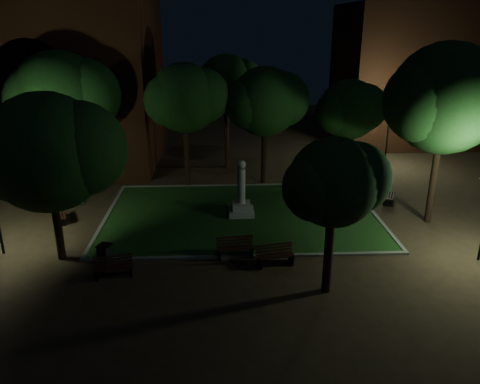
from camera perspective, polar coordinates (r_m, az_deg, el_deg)
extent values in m
plane|color=#3E2C1D|center=(24.88, 0.39, -4.66)|extent=(80.00, 80.00, 0.00)
cube|color=#204718|center=(26.69, 0.16, -2.80)|extent=(15.00, 10.00, 0.08)
cube|color=slate|center=(22.07, 0.82, -7.85)|extent=(15.40, 0.20, 0.12)
cube|color=slate|center=(31.45, -0.29, 0.81)|extent=(15.40, 0.20, 0.12)
cube|color=slate|center=(27.41, -15.94, -2.94)|extent=(0.20, 10.00, 0.12)
cube|color=slate|center=(28.08, 15.86, -2.38)|extent=(0.20, 10.00, 0.12)
cube|color=#AEAA9E|center=(26.62, 0.16, -2.42)|extent=(1.40, 1.40, 0.30)
cube|color=#AEAA9E|center=(26.49, 0.16, -1.72)|extent=(1.00, 1.00, 0.40)
cylinder|color=#AEAA9E|center=(26.07, 0.17, 0.73)|extent=(0.44, 0.44, 2.00)
sphere|color=#AEAA9E|center=(25.69, 0.17, 3.37)|extent=(0.50, 0.50, 0.50)
cube|color=#4B2112|center=(39.58, -25.38, 13.93)|extent=(20.00, 12.00, 15.00)
cube|color=black|center=(34.87, -22.53, 7.07)|extent=(5.00, 3.00, 7.00)
cylinder|color=black|center=(34.36, -23.30, 12.75)|extent=(5.00, 3.00, 5.00)
plane|color=orange|center=(35.98, -21.91, 7.50)|extent=(6.30, 0.00, 6.30)
cube|color=#4B2112|center=(46.94, 22.14, 13.16)|extent=(16.00, 10.00, 12.00)
cylinder|color=black|center=(22.85, -21.37, -3.61)|extent=(0.36, 0.36, 3.51)
sphere|color=#1E461A|center=(21.82, -22.46, 4.46)|extent=(5.25, 5.25, 5.25)
sphere|color=#1E461A|center=(21.57, -19.03, 4.99)|extent=(4.20, 4.20, 4.20)
sphere|color=#1E461A|center=(21.95, -25.26, 3.87)|extent=(3.94, 3.94, 3.94)
cylinder|color=black|center=(31.03, -6.52, 4.70)|extent=(0.36, 0.36, 4.56)
sphere|color=#1E461A|center=(30.30, -6.79, 11.31)|extent=(4.43, 4.43, 4.43)
sphere|color=#1E461A|center=(30.42, -4.64, 11.60)|extent=(3.55, 3.55, 3.55)
sphere|color=#1E461A|center=(30.09, -8.53, 10.98)|extent=(3.33, 3.33, 3.33)
cylinder|color=black|center=(31.69, 2.94, 4.77)|extent=(0.36, 0.36, 4.18)
sphere|color=#1E461A|center=(30.98, 3.05, 10.95)|extent=(4.55, 4.55, 4.55)
sphere|color=#1E461A|center=(31.29, 5.13, 11.18)|extent=(3.64, 3.64, 3.64)
sphere|color=#1E461A|center=(30.62, 1.38, 10.68)|extent=(3.41, 3.41, 3.41)
cylinder|color=black|center=(33.63, 12.76, 4.68)|extent=(0.36, 0.36, 3.60)
sphere|color=#1E461A|center=(32.99, 13.16, 9.77)|extent=(4.10, 4.10, 4.10)
sphere|color=#1E461A|center=(33.45, 14.80, 9.94)|extent=(3.28, 3.28, 3.28)
sphere|color=#1E461A|center=(32.51, 11.88, 9.54)|extent=(3.08, 3.08, 3.08)
cylinder|color=black|center=(27.11, 22.53, 1.59)|extent=(0.36, 0.36, 5.06)
sphere|color=#1E461A|center=(26.21, 23.75, 10.40)|extent=(5.66, 5.66, 5.66)
sphere|color=#1E461A|center=(27.02, 26.34, 10.48)|extent=(4.53, 4.53, 4.53)
sphere|color=#1E461A|center=(25.48, 21.68, 10.21)|extent=(4.25, 4.25, 4.25)
cylinder|color=black|center=(19.04, 10.74, -7.02)|extent=(0.36, 0.36, 3.65)
sphere|color=#1E461A|center=(17.94, 11.32, 1.18)|extent=(3.48, 3.48, 3.48)
sphere|color=#1E461A|center=(18.32, 13.84, 1.70)|extent=(2.78, 2.78, 2.78)
sphere|color=#1E461A|center=(17.54, 9.32, 0.53)|extent=(2.61, 2.61, 2.61)
cylinder|color=black|center=(31.80, -20.21, 3.83)|extent=(0.36, 0.36, 4.41)
sphere|color=#1E461A|center=(31.04, -21.07, 10.73)|extent=(5.61, 5.61, 5.61)
sphere|color=#1E461A|center=(30.81, -18.45, 11.16)|extent=(4.49, 4.49, 4.49)
sphere|color=#1E461A|center=(31.14, -23.20, 10.30)|extent=(4.21, 4.21, 4.21)
cylinder|color=black|center=(35.19, -1.63, 6.96)|extent=(0.36, 0.36, 4.95)
sphere|color=#1E461A|center=(34.55, -1.69, 13.02)|extent=(4.22, 4.22, 4.22)
sphere|color=#1E461A|center=(34.77, 0.09, 13.24)|extent=(3.38, 3.38, 3.38)
sphere|color=#1E461A|center=(34.26, -3.13, 12.77)|extent=(3.17, 3.17, 3.17)
cylinder|color=black|center=(35.88, -20.51, 5.60)|extent=(0.12, 0.12, 4.52)
cylinder|color=black|center=(35.44, -20.95, 9.13)|extent=(0.90, 0.08, 0.08)
sphere|color=#D8FFD8|center=(35.58, -21.64, 9.09)|extent=(0.28, 0.28, 0.28)
sphere|color=#D8FFD8|center=(35.30, -20.25, 9.18)|extent=(0.28, 0.28, 0.28)
cylinder|color=black|center=(37.00, 17.52, 6.28)|extent=(0.12, 0.12, 4.43)
cylinder|color=black|center=(36.58, 17.88, 9.65)|extent=(0.90, 0.08, 0.08)
sphere|color=#D8FFD8|center=(36.43, 17.20, 9.68)|extent=(0.28, 0.28, 0.28)
sphere|color=#D8FFD8|center=(36.74, 18.54, 9.62)|extent=(0.28, 0.28, 0.28)
cube|color=black|center=(21.94, -2.51, -7.53)|extent=(0.14, 0.60, 0.48)
cube|color=black|center=(22.15, 1.41, -7.23)|extent=(0.14, 0.60, 0.48)
cube|color=black|center=(21.71, -0.44, -7.08)|extent=(1.73, 0.30, 0.04)
cube|color=black|center=(21.84, -0.50, -6.91)|extent=(1.73, 0.30, 0.04)
cube|color=black|center=(21.97, -0.56, -6.73)|extent=(1.73, 0.30, 0.04)
cube|color=black|center=(22.11, -0.63, -6.56)|extent=(1.73, 0.30, 0.04)
cube|color=black|center=(22.12, -0.65, -6.23)|extent=(1.73, 0.27, 0.10)
cube|color=black|center=(22.05, -0.66, -5.88)|extent=(1.73, 0.27, 0.10)
cube|color=black|center=(21.99, -0.66, -5.52)|extent=(1.73, 0.27, 0.10)
cube|color=black|center=(21.22, 2.37, -8.54)|extent=(0.18, 0.59, 0.47)
cube|color=black|center=(21.63, 6.24, -8.06)|extent=(0.18, 0.59, 0.47)
cube|color=black|center=(21.10, 4.54, -8.00)|extent=(1.70, 0.42, 0.04)
cube|color=black|center=(21.23, 4.41, -7.82)|extent=(1.70, 0.42, 0.04)
cube|color=black|center=(21.35, 4.29, -7.64)|extent=(1.70, 0.42, 0.04)
cube|color=black|center=(21.48, 4.17, -7.46)|extent=(1.70, 0.42, 0.04)
cube|color=black|center=(21.48, 4.12, -7.13)|extent=(1.70, 0.39, 0.10)
cube|color=black|center=(21.42, 4.13, -6.77)|extent=(1.70, 0.39, 0.10)
cube|color=black|center=(21.35, 4.14, -6.41)|extent=(1.70, 0.39, 0.10)
cube|color=black|center=(21.18, -17.05, -9.57)|extent=(0.19, 0.56, 0.45)
cube|color=black|center=(21.16, -13.14, -9.22)|extent=(0.19, 0.56, 0.45)
cube|color=black|center=(20.85, -15.13, -9.13)|extent=(1.61, 0.46, 0.04)
cube|color=black|center=(20.97, -15.14, -8.94)|extent=(1.61, 0.46, 0.04)
cube|color=black|center=(21.10, -15.15, -8.76)|extent=(1.61, 0.46, 0.04)
cube|color=black|center=(21.23, -15.16, -8.58)|extent=(1.61, 0.46, 0.04)
cube|color=black|center=(21.24, -15.19, -8.26)|extent=(1.61, 0.43, 0.10)
cube|color=black|center=(21.17, -15.23, -7.92)|extent=(1.61, 0.43, 0.10)
cube|color=black|center=(21.11, -15.26, -7.57)|extent=(1.61, 0.43, 0.10)
cube|color=black|center=(28.21, -21.10, -2.58)|extent=(0.49, 0.23, 0.40)
cube|color=black|center=(27.02, -20.92, -3.53)|extent=(0.49, 0.23, 0.40)
cube|color=black|center=(27.53, -21.48, -2.70)|extent=(0.60, 1.39, 0.04)
cube|color=black|center=(27.54, -21.22, -2.66)|extent=(0.60, 1.39, 0.04)
cube|color=black|center=(27.54, -20.96, -2.62)|extent=(0.60, 1.39, 0.04)
cube|color=black|center=(27.54, -20.69, -2.59)|extent=(0.60, 1.39, 0.04)
cube|color=black|center=(27.51, -20.60, -2.40)|extent=(0.57, 1.38, 0.09)
cube|color=black|center=(27.47, -20.64, -2.15)|extent=(0.57, 1.38, 0.09)
cube|color=black|center=(27.42, -20.67, -1.90)|extent=(0.57, 1.38, 0.09)
cube|color=black|center=(29.32, 17.60, -1.25)|extent=(0.55, 0.28, 0.46)
cube|color=black|center=(30.70, 17.78, -0.32)|extent=(0.55, 0.28, 0.46)
cube|color=black|center=(29.92, 18.18, -0.40)|extent=(0.75, 1.58, 0.04)
cube|color=black|center=(29.93, 17.90, -0.36)|extent=(0.75, 1.58, 0.04)
cube|color=black|center=(29.93, 17.62, -0.33)|extent=(0.75, 1.58, 0.04)
cube|color=black|center=(29.94, 17.34, -0.30)|extent=(0.75, 1.58, 0.04)
cube|color=black|center=(29.90, 17.24, -0.09)|extent=(0.71, 1.56, 0.10)
cube|color=black|center=(29.86, 17.27, 0.17)|extent=(0.71, 1.56, 0.10)
cube|color=black|center=(29.81, 17.30, 0.43)|extent=(0.71, 1.56, 0.10)
cube|color=black|center=(32.71, 8.69, 1.67)|extent=(0.15, 0.61, 0.49)
cube|color=black|center=(32.26, 6.09, 1.53)|extent=(0.15, 0.61, 0.49)
cube|color=black|center=(32.62, 7.29, 2.16)|extent=(1.76, 0.33, 0.04)
cube|color=black|center=(32.48, 7.37, 2.08)|extent=(1.76, 0.33, 0.04)
cube|color=black|center=(32.34, 7.46, 1.99)|extent=(1.76, 0.33, 0.04)
cube|color=black|center=(32.20, 7.54, 1.91)|extent=(1.76, 0.33, 0.04)
cube|color=black|center=(32.10, 7.58, 2.06)|extent=(1.76, 0.30, 0.11)
cube|color=black|center=(32.06, 7.59, 2.32)|extent=(1.76, 0.30, 0.11)
cube|color=black|center=(32.01, 7.61, 2.59)|extent=(1.76, 0.30, 0.11)
cube|color=black|center=(22.22, -16.15, -7.38)|extent=(0.65, 0.65, 0.89)
cube|color=black|center=(22.02, -16.27, -6.27)|extent=(0.72, 0.72, 0.06)
imported|color=black|center=(29.91, -19.60, -0.74)|extent=(1.54, 0.75, 0.78)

